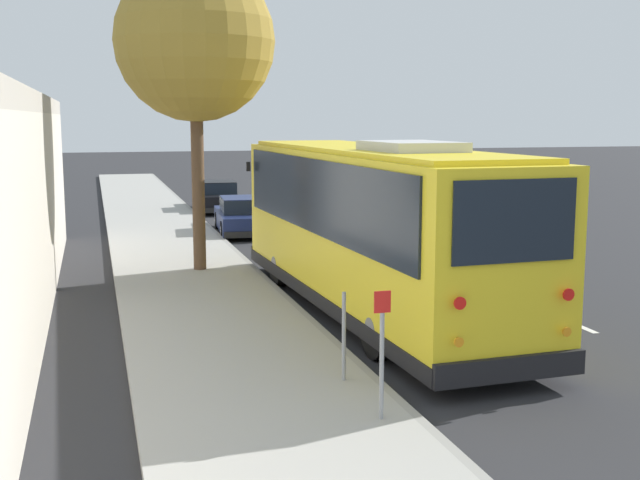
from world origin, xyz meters
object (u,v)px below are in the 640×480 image
object	(u,v)px
shuttle_bus	(371,221)
sign_post_far	(344,336)
street_tree	(194,31)
parked_sedan_navy	(242,217)
sign_post_near	(382,354)
parked_sedan_black	(217,197)

from	to	relation	value
shuttle_bus	sign_post_far	distance (m)	4.89
street_tree	sign_post_far	distance (m)	10.87
parked_sedan_navy	sign_post_near	distance (m)	18.05
street_tree	parked_sedan_black	bearing A→B (deg)	-10.46
parked_sedan_navy	parked_sedan_black	world-z (taller)	parked_sedan_black
sign_post_near	sign_post_far	size ratio (longest dim) A/B	1.27
shuttle_bus	parked_sedan_navy	xyz separation A→B (m)	(12.04, 0.45, -1.33)
shuttle_bus	street_tree	distance (m)	7.18
sign_post_far	shuttle_bus	bearing A→B (deg)	-24.00
shuttle_bus	street_tree	world-z (taller)	street_tree
parked_sedan_navy	sign_post_far	bearing A→B (deg)	179.30
parked_sedan_black	street_tree	distance (m)	15.13
street_tree	sign_post_far	size ratio (longest dim) A/B	6.23
parked_sedan_black	sign_post_near	world-z (taller)	sign_post_near
parked_sedan_black	street_tree	bearing A→B (deg)	171.31
shuttle_bus	sign_post_near	distance (m)	6.32
street_tree	sign_post_near	bearing A→B (deg)	-175.34
parked_sedan_navy	street_tree	xyz separation A→B (m)	(-6.93, 2.39, 5.50)
sign_post_far	sign_post_near	bearing A→B (deg)	180.00
parked_sedan_black	street_tree	size ratio (longest dim) A/B	0.51
parked_sedan_navy	shuttle_bus	bearing A→B (deg)	-173.38
parked_sedan_navy	parked_sedan_black	xyz separation A→B (m)	(6.94, -0.18, 0.01)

